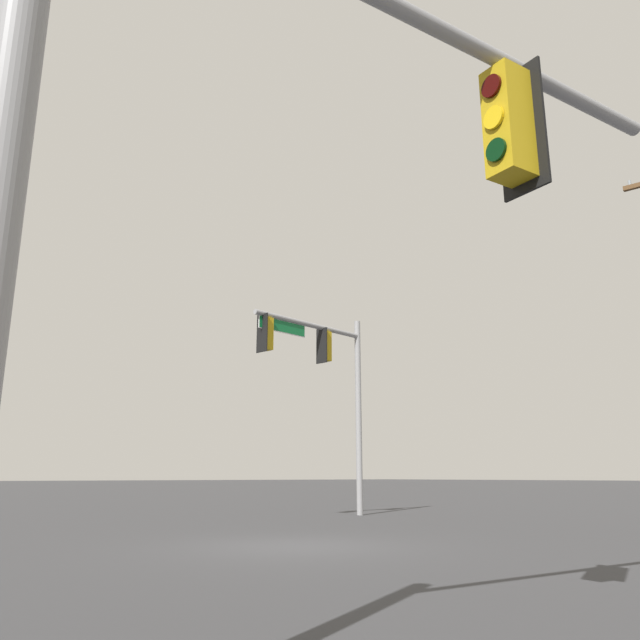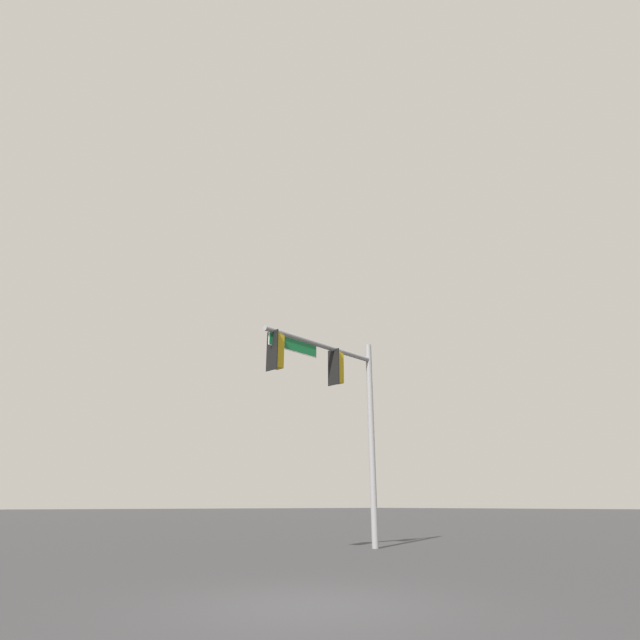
{
  "view_description": "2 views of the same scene",
  "coord_description": "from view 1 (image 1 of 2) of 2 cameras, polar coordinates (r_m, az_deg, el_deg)",
  "views": [
    {
      "loc": [
        7.89,
        10.73,
        1.38
      ],
      "look_at": [
        -6.62,
        -7.45,
        7.22
      ],
      "focal_mm": 35.0,
      "sensor_mm": 36.0,
      "label": 1
    },
    {
      "loc": [
        4.97,
        6.6,
        1.4
      ],
      "look_at": [
        -4.47,
        -5.41,
        7.08
      ],
      "focal_mm": 28.0,
      "sensor_mm": 36.0,
      "label": 2
    }
  ],
  "objects": [
    {
      "name": "signal_pole_far",
      "position": [
        4.53,
        -5.13,
        17.89
      ],
      "size": [
        6.43,
        0.84,
        5.86
      ],
      "color": "gray",
      "rests_on": "ground_plane"
    },
    {
      "name": "signal_pole_near",
      "position": [
        22.69,
        0.46,
        -4.47
      ],
      "size": [
        5.3,
        1.02,
        7.27
      ],
      "color": "gray",
      "rests_on": "ground_plane"
    },
    {
      "name": "ground_plane",
      "position": [
        13.39,
        -2.4,
        -20.0
      ],
      "size": [
        400.0,
        400.0,
        0.0
      ],
      "primitive_type": "plane",
      "color": "#38383A"
    }
  ]
}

